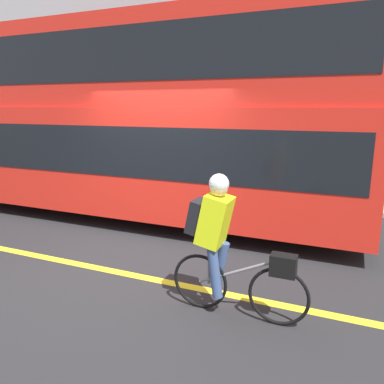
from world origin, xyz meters
The scene contains 6 objects.
ground_plane centered at (0.00, 0.00, 0.00)m, with size 80.00×80.00×0.00m, color #232326.
road_center_line centered at (0.00, -0.15, 0.00)m, with size 50.00×0.14×0.01m, color yellow.
sidewalk_curb centered at (0.00, 5.44, 0.05)m, with size 60.00×2.54×0.10m.
building_facade centered at (0.00, 6.86, 3.62)m, with size 60.00×0.30×7.24m.
bus centered at (-1.28, 2.48, 2.07)m, with size 9.31×2.54×3.76m.
cyclist_on_bike centered at (1.75, -0.55, 0.85)m, with size 1.52×0.32×1.56m.
Camera 1 is at (2.92, -4.14, 2.24)m, focal length 35.00 mm.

